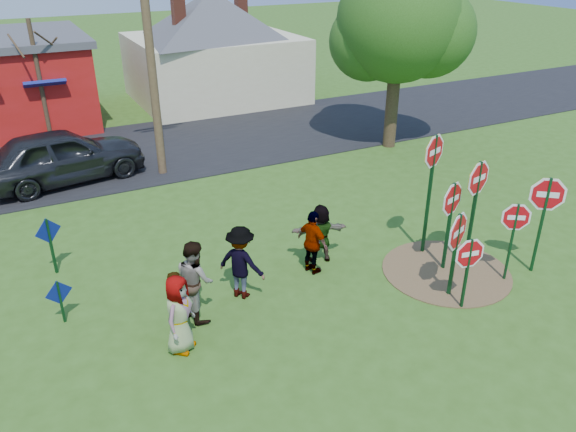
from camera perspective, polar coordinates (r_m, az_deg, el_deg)
name	(u,v)px	position (r m, az deg, el deg)	size (l,w,h in m)	color
ground	(268,298)	(13.30, -2.00, -8.33)	(120.00, 120.00, 0.00)	#335719
road	(145,151)	(23.18, -14.36, 6.45)	(120.00, 7.50, 0.04)	black
dirt_patch	(446,271)	(14.81, 15.75, -5.42)	(3.20, 3.20, 0.03)	brown
cream_house	(213,42)	(30.07, -7.59, 17.16)	(9.40, 9.40, 6.50)	beige
stop_sign_a	(469,259)	(12.91, 17.90, -4.18)	(0.95, 0.18, 1.90)	#0F391B
stop_sign_b	(433,164)	(14.51, 14.49, 5.10)	(1.09, 0.41, 3.43)	#0F391B
stop_sign_c	(515,225)	(14.24, 22.03, -0.85)	(0.79, 0.51, 2.18)	#0F391B
stop_sign_d	(477,188)	(14.30, 18.65, 2.72)	(1.13, 0.31, 3.00)	#0F391B
stop_sign_e	(457,238)	(13.18, 16.78, -2.13)	(1.11, 0.49, 2.28)	#0F391B
stop_sign_f	(546,202)	(14.77, 24.74, 1.31)	(0.91, 0.73, 2.69)	#0F391B
stop_sign_g	(451,207)	(14.14, 16.26, 0.87)	(1.09, 0.37, 2.52)	#0F391B
blue_diamond_c	(60,297)	(13.13, -22.18, -7.64)	(0.57, 0.18, 1.06)	#0F391B
blue_diamond_d	(50,239)	(14.94, -23.04, -2.19)	(0.63, 0.31, 1.53)	#0F391B
person_a	(179,314)	(11.52, -11.02, -9.77)	(0.84, 0.55, 1.72)	#3B3B87
person_b	(178,304)	(11.96, -11.10, -8.77)	(0.57, 0.37, 1.56)	#2A7365
person_c	(195,280)	(12.38, -9.43, -6.42)	(0.91, 0.71, 1.87)	#9B5845
person_d	(241,262)	(12.95, -4.80, -4.73)	(1.16, 0.67, 1.80)	#2D2E32
person_e	(313,243)	(13.85, 2.53, -2.72)	(0.98, 0.41, 1.68)	#553461
person_f	(320,233)	(14.40, 3.32, -1.77)	(1.46, 0.47, 1.58)	#235238
suv	(62,156)	(20.65, -21.98, 5.70)	(2.18, 5.42, 1.85)	#2A2B2F
utility_pole	(148,31)	(19.52, -14.05, 17.78)	(2.29, 0.30, 9.36)	#4C3823
leafy_tree	(401,27)	(22.47, 11.41, 18.34)	(5.08, 4.63, 7.22)	#382819
bare_tree_east	(37,64)	(24.87, -24.16, 13.88)	(1.80, 1.80, 4.89)	#382819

